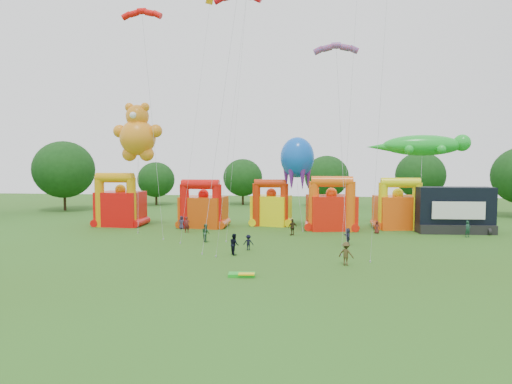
# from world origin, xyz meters

# --- Properties ---
(ground) EXTENTS (160.00, 160.00, 0.00)m
(ground) POSITION_xyz_m (0.00, 0.00, 0.00)
(ground) COLOR #335718
(ground) RESTS_ON ground
(tree_ring) EXTENTS (123.51, 125.61, 12.07)m
(tree_ring) POSITION_xyz_m (-1.18, 0.61, 6.26)
(tree_ring) COLOR #352314
(tree_ring) RESTS_ON ground
(bouncy_castle_0) EXTENTS (5.81, 4.75, 7.12)m
(bouncy_castle_0) POSITION_xyz_m (-20.16, 26.73, 2.69)
(bouncy_castle_0) COLOR red
(bouncy_castle_0) RESTS_ON ground
(bouncy_castle_1) EXTENTS (6.03, 5.10, 6.30)m
(bouncy_castle_1) POSITION_xyz_m (-8.84, 26.93, 2.39)
(bouncy_castle_1) COLOR #D1420B
(bouncy_castle_1) RESTS_ON ground
(bouncy_castle_2) EXTENTS (5.49, 4.79, 6.23)m
(bouncy_castle_2) POSITION_xyz_m (-0.15, 29.72, 2.38)
(bouncy_castle_2) COLOR #F8EE0D
(bouncy_castle_2) RESTS_ON ground
(bouncy_castle_3) EXTENTS (6.49, 5.61, 6.79)m
(bouncy_castle_3) POSITION_xyz_m (7.75, 26.78, 2.56)
(bouncy_castle_3) COLOR red
(bouncy_castle_3) RESTS_ON ground
(bouncy_castle_4) EXTENTS (6.03, 5.19, 6.57)m
(bouncy_castle_4) POSITION_xyz_m (16.23, 28.62, 2.49)
(bouncy_castle_4) COLOR #FF520D
(bouncy_castle_4) RESTS_ON ground
(stage_trailer) EXTENTS (8.98, 3.76, 5.56)m
(stage_trailer) POSITION_xyz_m (22.38, 26.18, 2.68)
(stage_trailer) COLOR black
(stage_trailer) RESTS_ON ground
(teddy_bear_kite) EXTENTS (6.44, 6.60, 16.14)m
(teddy_bear_kite) POSITION_xyz_m (-16.62, 24.46, 9.63)
(teddy_bear_kite) COLOR orange
(teddy_bear_kite) RESTS_ON ground
(gecko_kite) EXTENTS (13.41, 9.02, 12.23)m
(gecko_kite) POSITION_xyz_m (19.38, 30.29, 7.70)
(gecko_kite) COLOR green
(gecko_kite) RESTS_ON ground
(octopus_kite) EXTENTS (4.38, 6.04, 11.83)m
(octopus_kite) POSITION_xyz_m (3.44, 28.12, 7.68)
(octopus_kite) COLOR blue
(octopus_kite) RESTS_ON ground
(parafoil_kites) EXTENTS (26.51, 12.10, 27.45)m
(parafoil_kites) POSITION_xyz_m (-3.76, 15.93, 12.82)
(parafoil_kites) COLOR red
(parafoil_kites) RESTS_ON ground
(diamond_kites) EXTENTS (21.30, 14.72, 35.91)m
(diamond_kites) POSITION_xyz_m (1.80, 15.11, 15.02)
(diamond_kites) COLOR #C6093A
(diamond_kites) RESTS_ON ground
(folded_kite_bundle) EXTENTS (2.08, 1.24, 0.31)m
(folded_kite_bundle) POSITION_xyz_m (0.17, 2.35, 0.14)
(folded_kite_bundle) COLOR green
(folded_kite_bundle) RESTS_ON ground
(spectator_0) EXTENTS (0.93, 0.74, 1.68)m
(spectator_0) POSITION_xyz_m (-11.13, 24.77, 0.84)
(spectator_0) COLOR #2D2741
(spectator_0) RESTS_ON ground
(spectator_1) EXTENTS (0.84, 0.77, 1.92)m
(spectator_1) POSITION_xyz_m (-9.67, 22.12, 0.96)
(spectator_1) COLOR #5C1B1A
(spectator_1) RESTS_ON ground
(spectator_2) EXTENTS (1.17, 1.20, 1.95)m
(spectator_2) POSITION_xyz_m (-5.96, 16.33, 0.97)
(spectator_2) COLOR #1C4827
(spectator_2) RESTS_ON ground
(spectator_3) EXTENTS (1.01, 0.61, 1.52)m
(spectator_3) POSITION_xyz_m (-0.78, 12.33, 0.76)
(spectator_3) COLOR black
(spectator_3) RESTS_ON ground
(spectator_4) EXTENTS (1.18, 1.05, 1.92)m
(spectator_4) POSITION_xyz_m (3.08, 21.65, 0.96)
(spectator_4) COLOR #382916
(spectator_4) RESTS_ON ground
(spectator_5) EXTENTS (0.76, 1.67, 1.73)m
(spectator_5) POSITION_xyz_m (9.03, 16.48, 0.87)
(spectator_5) COLOR #272941
(spectator_5) RESTS_ON ground
(spectator_6) EXTENTS (0.76, 0.51, 1.52)m
(spectator_6) POSITION_xyz_m (13.03, 24.20, 0.76)
(spectator_6) COLOR #591F19
(spectator_6) RESTS_ON ground
(spectator_7) EXTENTS (0.82, 0.71, 1.89)m
(spectator_7) POSITION_xyz_m (22.92, 22.81, 0.95)
(spectator_7) COLOR #19402E
(spectator_7) RESTS_ON ground
(spectator_8) EXTENTS (1.12, 1.20, 1.98)m
(spectator_8) POSITION_xyz_m (-1.77, 10.05, 0.99)
(spectator_8) COLOR black
(spectator_8) RESTS_ON ground
(spectator_9) EXTENTS (1.45, 1.17, 1.96)m
(spectator_9) POSITION_xyz_m (8.18, 6.99, 0.98)
(spectator_9) COLOR #44381B
(spectator_9) RESTS_ON ground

